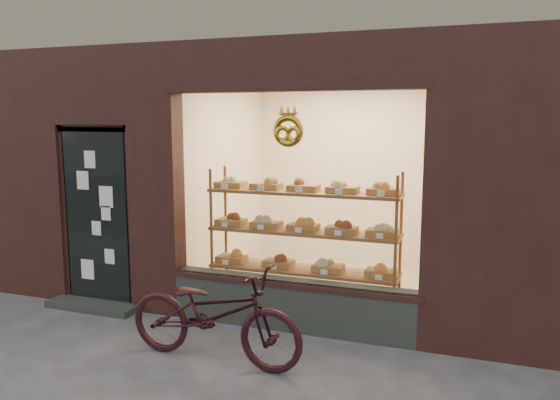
% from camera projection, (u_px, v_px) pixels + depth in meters
% --- Properties ---
extents(display_shelf, '(2.20, 0.45, 1.70)m').
position_uv_depth(display_shelf, '(303.00, 241.00, 6.23)').
color(display_shelf, brown).
rests_on(display_shelf, ground).
extents(bicycle, '(1.81, 0.70, 0.94)m').
position_uv_depth(bicycle, '(214.00, 314.00, 5.10)').
color(bicycle, black).
rests_on(bicycle, ground).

